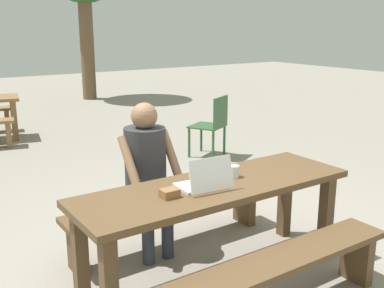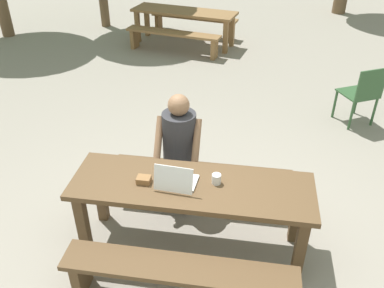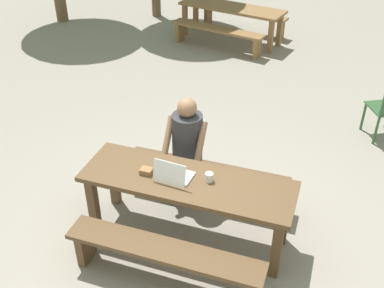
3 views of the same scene
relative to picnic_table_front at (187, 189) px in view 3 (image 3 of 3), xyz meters
The scene contains 11 objects.
ground_plane 0.63m from the picnic_table_front, ahead, with size 30.00×30.00×0.00m, color gray.
picnic_table_front is the anchor object (origin of this frame).
bench_near 0.71m from the picnic_table_front, 90.00° to the right, with size 1.87×0.30×0.43m.
bench_far 0.71m from the picnic_table_front, 90.00° to the left, with size 1.87×0.30×0.43m.
laptop 0.22m from the picnic_table_front, 161.77° to the right, with size 0.35×0.31×0.25m.
small_pouch 0.44m from the picnic_table_front, behind, with size 0.12×0.09×0.06m.
coffee_mug 0.27m from the picnic_table_front, 13.08° to the left, with size 0.08×0.08×0.09m.
person_seated 0.66m from the picnic_table_front, 110.39° to the left, with size 0.44×0.42×1.27m.
picnic_table_mid 5.78m from the picnic_table_front, 100.59° to the left, with size 2.25×1.09×0.71m.
bench_mid_south 5.24m from the picnic_table_front, 103.10° to the left, with size 1.97×0.70×0.43m.
bench_mid_north 6.33m from the picnic_table_front, 98.52° to the left, with size 1.97×0.70×0.43m.
Camera 3 is at (1.19, -3.29, 3.49)m, focal length 42.66 mm.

